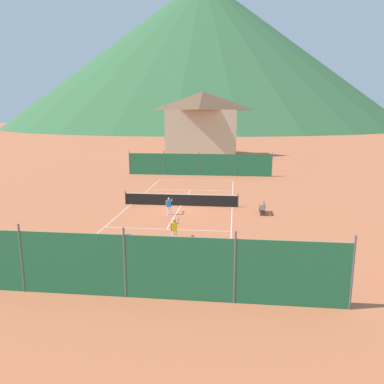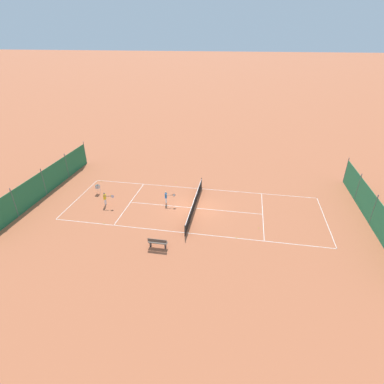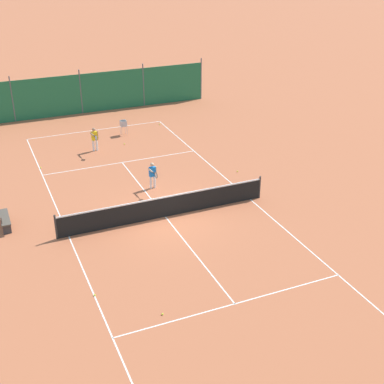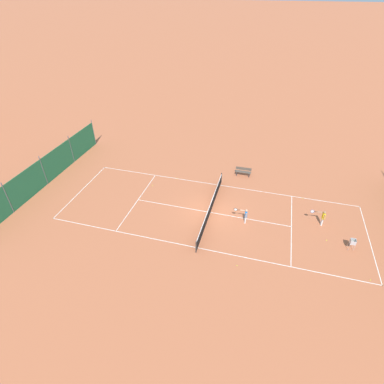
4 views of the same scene
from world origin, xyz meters
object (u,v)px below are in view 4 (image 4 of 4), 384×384
ball_hopper (353,242)px  player_far_baseline (323,217)px  tennis_ball_alley_right (327,240)px  tennis_ball_service_box (370,280)px  courtside_bench (243,172)px  tennis_ball_near_corner (177,178)px  tennis_ball_by_net_left (237,266)px  player_near_service (245,215)px  tennis_ball_far_corner (153,185)px  tennis_ball_by_net_right (303,198)px  tennis_net (211,208)px

ball_hopper → player_far_baseline: bearing=40.4°
tennis_ball_alley_right → tennis_ball_service_box: bearing=-141.6°
tennis_ball_service_box → courtside_bench: courtside_bench is taller
tennis_ball_near_corner → tennis_ball_by_net_left: same height
player_far_baseline → player_near_service: bearing=103.0°
tennis_ball_near_corner → tennis_ball_alley_right: (-4.96, -13.06, 0.00)m
tennis_ball_far_corner → tennis_ball_service_box: 18.34m
tennis_ball_by_net_right → player_near_service: bearing=135.0°
tennis_net → player_near_service: (-0.46, -2.83, 0.25)m
tennis_ball_by_net_left → tennis_ball_service_box: 8.39m
tennis_ball_by_net_left → courtside_bench: size_ratio=0.04×
player_near_service → courtside_bench: bearing=8.8°
player_near_service → tennis_ball_service_box: 9.12m
tennis_ball_by_net_right → tennis_ball_far_corner: (-1.67, 13.32, 0.00)m
player_near_service → tennis_ball_far_corner: (2.82, 8.82, -0.71)m
tennis_ball_by_net_right → courtside_bench: courtside_bench is taller
tennis_ball_by_net_left → tennis_ball_alley_right: bearing=-55.3°
tennis_ball_by_net_right → tennis_ball_by_net_left: 10.03m
tennis_ball_far_corner → tennis_net: bearing=-111.5°
tennis_ball_alley_right → tennis_ball_service_box: (-3.01, -2.38, 0.00)m
player_near_service → tennis_ball_alley_right: bearing=-93.9°
player_near_service → ball_hopper: bearing=-96.4°
tennis_net → tennis_ball_far_corner: tennis_net is taller
tennis_net → tennis_ball_far_corner: size_ratio=139.09×
player_far_baseline → tennis_ball_near_corner: player_far_baseline is taller
player_near_service → tennis_ball_service_box: (-3.42, -8.42, -0.71)m
tennis_ball_by_net_right → tennis_ball_near_corner: bearing=89.7°
ball_hopper → tennis_ball_far_corner: bearing=77.4°
tennis_ball_alley_right → ball_hopper: bearing=-106.0°
tennis_net → player_far_baseline: player_far_baseline is taller
tennis_ball_by_net_left → ball_hopper: 8.34m
tennis_ball_alley_right → courtside_bench: 10.12m
tennis_ball_far_corner → courtside_bench: 8.75m
tennis_net → courtside_bench: bearing=-15.7°
tennis_ball_far_corner → tennis_ball_service_box: bearing=-109.9°
tennis_ball_near_corner → ball_hopper: size_ratio=0.07×
courtside_bench → player_near_service: bearing=-171.2°
tennis_ball_by_net_right → courtside_bench: bearing=67.4°
tennis_net → tennis_ball_service_box: (-3.88, -11.26, -0.47)m
tennis_net → ball_hopper: tennis_net is taller
player_far_baseline → player_near_service: player_far_baseline is taller
player_near_service → tennis_ball_by_net_right: player_near_service is taller
tennis_ball_far_corner → tennis_ball_by_net_left: size_ratio=1.00×
tennis_net → player_far_baseline: (0.87, -8.55, 0.27)m
tennis_ball_by_net_right → courtside_bench: size_ratio=0.04×
tennis_ball_far_corner → ball_hopper: bearing=-102.6°
ball_hopper → courtside_bench: bearing=48.4°
tennis_ball_service_box → courtside_bench: bearing=42.8°
tennis_ball_by_net_left → ball_hopper: size_ratio=0.07×
tennis_net → tennis_ball_far_corner: 6.45m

